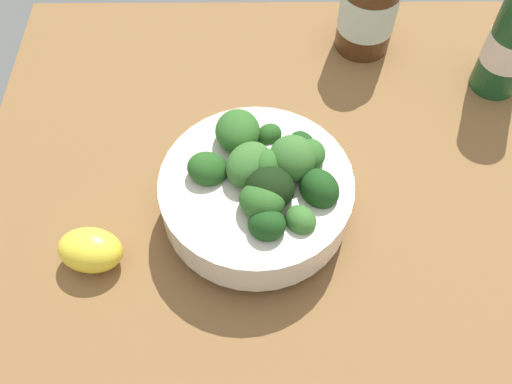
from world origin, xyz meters
TOP-DOWN VIEW (x-y plane):
  - ground_plane at (0.00, 0.00)cm, footprint 68.54×68.54cm
  - bowl_of_broccoli at (-3.14, 0.15)cm, footprint 19.15×19.15cm
  - lemon_wedge at (-19.68, -5.38)cm, footprint 7.00×5.42cm
  - bottle_short at (10.47, 25.70)cm, footprint 7.11×7.11cm

SIDE VIEW (x-z plane):
  - ground_plane at x=0.00cm, z-range -4.18..0.00cm
  - lemon_wedge at x=-19.68cm, z-range 0.00..4.30cm
  - bowl_of_broccoli at x=-3.14cm, z-range -0.79..9.94cm
  - bottle_short at x=10.47cm, z-range -0.70..13.18cm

